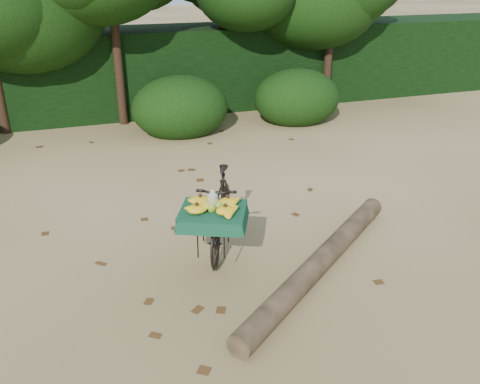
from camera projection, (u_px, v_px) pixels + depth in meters
name	position (u px, v px, depth m)	size (l,w,h in m)	color
ground	(139.00, 249.00, 5.95)	(80.00, 80.00, 0.00)	tan
vendor_bicycle	(221.00, 211.00, 5.80)	(1.18, 1.72, 0.93)	black
fallen_log	(321.00, 261.00, 5.48)	(0.24, 0.24, 3.26)	brown
hedge_backdrop	(91.00, 74.00, 11.03)	(26.00, 1.80, 1.80)	black
tree_row	(52.00, 25.00, 9.70)	(14.50, 2.00, 4.00)	black
bush_clumps	(129.00, 115.00, 9.63)	(8.80, 1.70, 0.90)	black
leaf_litter	(131.00, 224.00, 6.51)	(7.00, 7.30, 0.01)	#4C2F14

